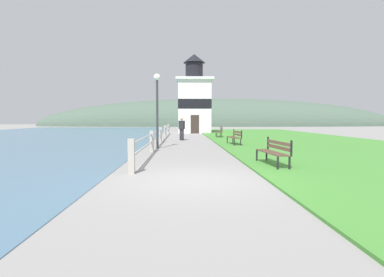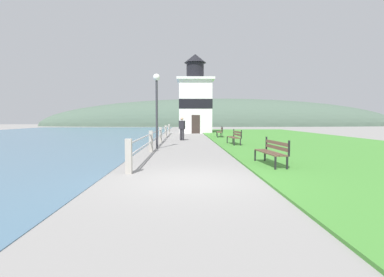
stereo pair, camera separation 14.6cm
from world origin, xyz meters
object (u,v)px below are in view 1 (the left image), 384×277
(park_bench_near, at_px, (274,150))
(park_bench_midway, at_px, (235,136))
(lighthouse, at_px, (194,101))
(park_bench_far, at_px, (220,131))
(lamp_post, at_px, (157,97))
(person_strolling, at_px, (182,128))

(park_bench_near, bearing_deg, park_bench_midway, -95.72)
(park_bench_midway, distance_m, lighthouse, 16.55)
(park_bench_near, xyz_separation_m, lighthouse, (-1.70, 24.24, 3.11))
(park_bench_near, height_order, park_bench_far, same)
(park_bench_midway, bearing_deg, lamp_post, 19.47)
(lamp_post, bearing_deg, lighthouse, 81.52)
(lighthouse, bearing_deg, lamp_post, -98.48)
(person_strolling, bearing_deg, park_bench_midway, -112.87)
(person_strolling, bearing_deg, lamp_post, -162.85)
(park_bench_midway, relative_size, person_strolling, 1.14)
(park_bench_near, distance_m, park_bench_far, 15.39)
(lighthouse, xyz_separation_m, lamp_post, (-2.70, -18.11, -0.91))
(park_bench_midway, xyz_separation_m, lighthouse, (-1.82, 16.15, 3.11))
(lighthouse, bearing_deg, park_bench_far, -78.45)
(park_bench_near, distance_m, lamp_post, 7.86)
(park_bench_far, relative_size, lamp_post, 0.48)
(park_bench_far, xyz_separation_m, lamp_post, (-4.51, -9.26, 2.20))
(park_bench_midway, distance_m, lamp_post, 5.40)
(park_bench_near, bearing_deg, lamp_post, -59.18)
(park_bench_midway, bearing_deg, park_bench_far, -93.85)
(park_bench_midway, relative_size, park_bench_far, 1.02)
(park_bench_far, relative_size, person_strolling, 1.11)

